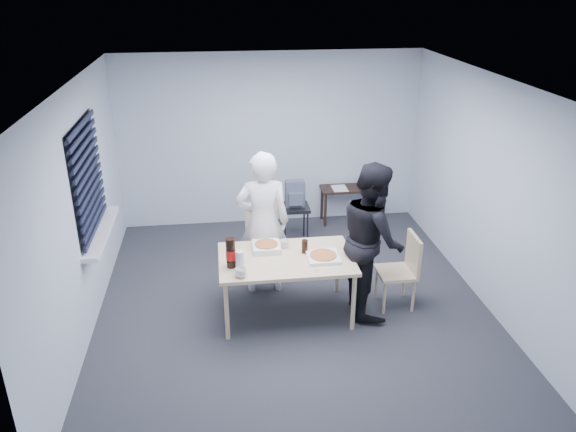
{
  "coord_description": "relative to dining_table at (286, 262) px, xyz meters",
  "views": [
    {
      "loc": [
        -0.79,
        -5.63,
        3.61
      ],
      "look_at": [
        -0.05,
        0.1,
        1.1
      ],
      "focal_mm": 35.0,
      "sensor_mm": 36.0,
      "label": 1
    }
  ],
  "objects": [
    {
      "name": "mug_a",
      "position": [
        -0.52,
        -0.36,
        0.11
      ],
      "size": [
        0.17,
        0.17,
        0.1
      ],
      "primitive_type": "imported",
      "rotation": [
        0.0,
        0.0,
        0.52
      ],
      "color": "white",
      "rests_on": "dining_table"
    },
    {
      "name": "chair_right",
      "position": [
        1.37,
        0.01,
        -0.15
      ],
      "size": [
        0.42,
        0.42,
        0.89
      ],
      "color": "beige",
      "rests_on": "ground"
    },
    {
      "name": "person_white",
      "position": [
        -0.2,
        0.59,
        0.22
      ],
      "size": [
        0.65,
        0.42,
        1.77
      ],
      "primitive_type": "imported",
      "rotation": [
        0.0,
        0.0,
        3.14
      ],
      "color": "silver",
      "rests_on": "ground"
    },
    {
      "name": "soda_bottle",
      "position": [
        -0.61,
        -0.14,
        0.22
      ],
      "size": [
        0.1,
        0.1,
        0.33
      ],
      "rotation": [
        0.0,
        0.0,
        -0.06
      ],
      "color": "black",
      "rests_on": "dining_table"
    },
    {
      "name": "side_table",
      "position": [
        1.29,
        2.46,
        -0.17
      ],
      "size": [
        0.85,
        0.38,
        0.57
      ],
      "color": "black",
      "rests_on": "ground"
    },
    {
      "name": "plastic_cups",
      "position": [
        -0.51,
        -0.2,
        0.17
      ],
      "size": [
        0.11,
        0.11,
        0.21
      ],
      "primitive_type": "cylinder",
      "rotation": [
        0.0,
        0.0,
        -0.33
      ],
      "color": "silver",
      "rests_on": "dining_table"
    },
    {
      "name": "rubber_band",
      "position": [
        0.28,
        -0.35,
        0.06
      ],
      "size": [
        0.06,
        0.06,
        0.0
      ],
      "primitive_type": "torus",
      "rotation": [
        0.0,
        0.0,
        0.18
      ],
      "color": "red",
      "rests_on": "dining_table"
    },
    {
      "name": "chair_far",
      "position": [
        -0.17,
        1.11,
        -0.15
      ],
      "size": [
        0.42,
        0.42,
        0.89
      ],
      "color": "beige",
      "rests_on": "ground"
    },
    {
      "name": "room",
      "position": [
        -2.09,
        0.58,
        0.78
      ],
      "size": [
        5.0,
        5.0,
        5.0
      ],
      "color": "#2F3034",
      "rests_on": "ground"
    },
    {
      "name": "stool",
      "position": [
        0.36,
        1.85,
        -0.22
      ],
      "size": [
        0.4,
        0.4,
        0.56
      ],
      "color": "black",
      "rests_on": "ground"
    },
    {
      "name": "pizza_box_a",
      "position": [
        -0.2,
        0.22,
        0.1
      ],
      "size": [
        0.31,
        0.31,
        0.08
      ],
      "rotation": [
        0.0,
        0.0,
        0.14
      ],
      "color": "white",
      "rests_on": "dining_table"
    },
    {
      "name": "black_box",
      "position": [
        1.51,
        2.49,
        -0.06
      ],
      "size": [
        0.15,
        0.11,
        0.06
      ],
      "primitive_type": "cube",
      "rotation": [
        0.0,
        0.0,
        -0.04
      ],
      "color": "black",
      "rests_on": "side_table"
    },
    {
      "name": "person_black",
      "position": [
        0.97,
        0.01,
        0.22
      ],
      "size": [
        0.47,
        0.86,
        1.77
      ],
      "primitive_type": "imported",
      "rotation": [
        0.0,
        0.0,
        1.57
      ],
      "color": "black",
      "rests_on": "ground"
    },
    {
      "name": "papers",
      "position": [
        1.14,
        2.43,
        -0.09
      ],
      "size": [
        0.33,
        0.37,
        0.01
      ],
      "primitive_type": "cube",
      "rotation": [
        0.0,
        0.0,
        -0.41
      ],
      "color": "white",
      "rests_on": "side_table"
    },
    {
      "name": "mug_b",
      "position": [
        0.02,
        0.24,
        0.11
      ],
      "size": [
        0.1,
        0.1,
        0.09
      ],
      "primitive_type": "imported",
      "color": "white",
      "rests_on": "dining_table"
    },
    {
      "name": "pizza_box_b",
      "position": [
        0.4,
        -0.08,
        0.08
      ],
      "size": [
        0.35,
        0.35,
        0.05
      ],
      "rotation": [
        0.0,
        0.0,
        0.14
      ],
      "color": "white",
      "rests_on": "dining_table"
    },
    {
      "name": "cola_glass",
      "position": [
        0.22,
        0.09,
        0.14
      ],
      "size": [
        0.08,
        0.08,
        0.15
      ],
      "primitive_type": "cylinder",
      "rotation": [
        0.0,
        0.0,
        -0.2
      ],
      "color": "black",
      "rests_on": "dining_table"
    },
    {
      "name": "backpack",
      "position": [
        0.36,
        1.84,
        0.08
      ],
      "size": [
        0.27,
        0.2,
        0.38
      ],
      "rotation": [
        0.0,
        0.0,
        0.22
      ],
      "color": "#565B65",
      "rests_on": "stool"
    },
    {
      "name": "dining_table",
      "position": [
        0.0,
        0.0,
        0.0
      ],
      "size": [
        1.48,
        0.94,
        0.72
      ],
      "color": "beige",
      "rests_on": "ground"
    }
  ]
}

